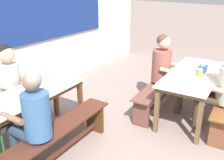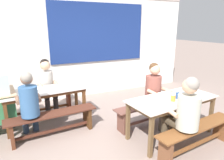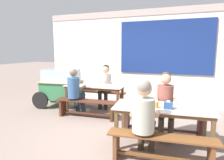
{
  "view_description": "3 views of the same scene",
  "coord_description": "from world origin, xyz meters",
  "views": [
    {
      "loc": [
        -2.96,
        -1.55,
        2.16
      ],
      "look_at": [
        -0.44,
        0.31,
        0.92
      ],
      "focal_mm": 41.9,
      "sensor_mm": 36.0,
      "label": 1
    },
    {
      "loc": [
        -1.5,
        -2.9,
        2.01
      ],
      "look_at": [
        0.25,
        0.87,
        0.87
      ],
      "focal_mm": 31.97,
      "sensor_mm": 36.0,
      "label": 2
    },
    {
      "loc": [
        1.27,
        -3.73,
        1.72
      ],
      "look_at": [
        -0.33,
        0.46,
        1.04
      ],
      "focal_mm": 31.57,
      "sensor_mm": 36.0,
      "label": 3
    }
  ],
  "objects": [
    {
      "name": "ground_plane",
      "position": [
        0.0,
        0.0,
        0.0
      ],
      "size": [
        40.0,
        40.0,
        0.0
      ],
      "primitive_type": "plane",
      "color": "gray"
    },
    {
      "name": "backdrop_wall",
      "position": [
        0.03,
        2.61,
        1.56
      ],
      "size": [
        6.97,
        0.23,
        2.98
      ],
      "color": "white",
      "rests_on": "ground_plane"
    },
    {
      "name": "dining_table_far",
      "position": [
        -1.12,
        1.16,
        0.67
      ],
      "size": [
        1.69,
        0.76,
        0.75
      ],
      "color": "silver",
      "rests_on": "ground_plane"
    },
    {
      "name": "dining_table_near",
      "position": [
        0.91,
        -0.31,
        0.67
      ],
      "size": [
        1.74,
        0.9,
        0.75
      ],
      "color": "beige",
      "rests_on": "ground_plane"
    },
    {
      "name": "bench_far_back",
      "position": [
        -1.17,
        1.72,
        0.3
      ],
      "size": [
        1.54,
        0.37,
        0.45
      ],
      "color": "brown",
      "rests_on": "ground_plane"
    },
    {
      "name": "bench_far_front",
      "position": [
        -1.08,
        0.61,
        0.31
      ],
      "size": [
        1.65,
        0.44,
        0.45
      ],
      "color": "#4F281C",
      "rests_on": "ground_plane"
    },
    {
      "name": "bench_near_back",
      "position": [
        0.85,
        0.25,
        0.3
      ],
      "size": [
        1.7,
        0.47,
        0.45
      ],
      "color": "brown",
      "rests_on": "ground_plane"
    },
    {
      "name": "bench_near_front",
      "position": [
        0.97,
        -0.86,
        0.3
      ],
      "size": [
        1.65,
        0.46,
        0.45
      ],
      "color": "brown",
      "rests_on": "ground_plane"
    },
    {
      "name": "food_cart",
      "position": [
        -2.29,
        1.22,
        0.67
      ],
      "size": [
        1.6,
        0.92,
        1.16
      ],
      "color": "#367D4C",
      "rests_on": "ground_plane"
    },
    {
      "name": "person_left_back_turned",
      "position": [
        -1.45,
        0.66,
        0.72
      ],
      "size": [
        0.43,
        0.57,
        1.28
      ],
      "color": "#283850",
      "rests_on": "ground_plane"
    },
    {
      "name": "person_center_facing",
      "position": [
        -1.01,
        1.66,
        0.74
      ],
      "size": [
        0.44,
        0.54,
        1.29
      ],
      "color": "#2B2525",
      "rests_on": "ground_plane"
    },
    {
      "name": "person_near_front",
      "position": [
        0.69,
        -0.82,
        0.75
      ],
      "size": [
        0.46,
        0.6,
        1.3
      ],
      "color": "#423626",
      "rests_on": "ground_plane"
    },
    {
      "name": "person_right_near_table",
      "position": [
        0.9,
        0.19,
        0.74
      ],
      "size": [
        0.48,
        0.57,
        1.3
      ],
      "color": "#473E34",
      "rests_on": "ground_plane"
    },
    {
      "name": "tissue_box",
      "position": [
        1.01,
        -0.4,
        0.81
      ],
      "size": [
        0.14,
        0.11,
        0.14
      ],
      "color": "#2B4F8E",
      "rests_on": "dining_table_near"
    },
    {
      "name": "condiment_jar",
      "position": [
        0.81,
        -0.42,
        0.81
      ],
      "size": [
        0.08,
        0.08,
        0.12
      ],
      "color": "orange",
      "rests_on": "dining_table_near"
    },
    {
      "name": "soup_bowl",
      "position": [
        -1.27,
        1.14,
        0.77
      ],
      "size": [
        0.13,
        0.13,
        0.04
      ],
      "primitive_type": "cylinder",
      "color": "silver",
      "rests_on": "dining_table_far"
    }
  ]
}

